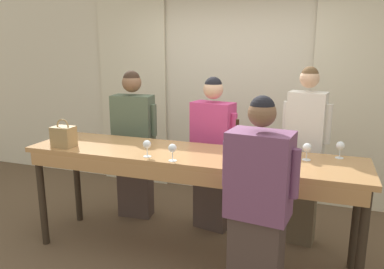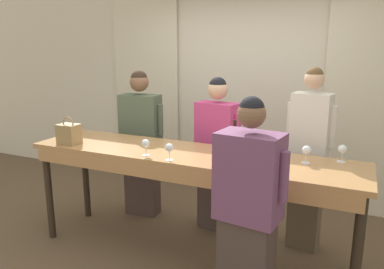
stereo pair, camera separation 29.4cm
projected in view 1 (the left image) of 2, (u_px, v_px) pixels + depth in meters
name	position (u px, v px, depth m)	size (l,w,h in m)	color
ground_plane	(190.00, 255.00, 3.61)	(18.00, 18.00, 0.00)	brown
wall_back	(235.00, 90.00, 4.89)	(12.00, 0.06, 2.80)	beige
curtain_panel_left	(133.00, 90.00, 5.32)	(1.01, 0.03, 2.69)	beige
curtain_panel_right	(356.00, 100.00, 4.37)	(1.01, 0.03, 2.69)	beige
tasting_bar	(188.00, 164.00, 3.37)	(3.06, 0.71, 1.03)	#B27F4C
wine_bottle	(237.00, 144.00, 3.15)	(0.08, 0.08, 0.34)	black
handbag	(64.00, 136.00, 3.53)	(0.20, 0.15, 0.27)	#997A4C
wine_glass_front_left	(172.00, 149.00, 3.10)	(0.07, 0.07, 0.15)	white
wine_glass_front_mid	(340.00, 146.00, 3.18)	(0.07, 0.07, 0.15)	white
wine_glass_front_right	(307.00, 148.00, 3.12)	(0.07, 0.07, 0.15)	white
wine_glass_center_left	(147.00, 145.00, 3.22)	(0.07, 0.07, 0.15)	white
wine_glass_center_mid	(249.00, 142.00, 3.31)	(0.07, 0.07, 0.15)	white
wine_glass_center_right	(254.00, 154.00, 2.95)	(0.07, 0.07, 0.15)	white
guest_olive_jacket	(134.00, 144.00, 4.26)	(0.56, 0.27, 1.70)	#473833
guest_pink_top	(212.00, 153.00, 3.97)	(0.55, 0.30, 1.66)	#473833
guest_cream_sweater	(304.00, 155.00, 3.65)	(0.46, 0.26, 1.78)	brown
host_pouring	(258.00, 210.00, 2.66)	(0.55, 0.33, 1.64)	#473833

